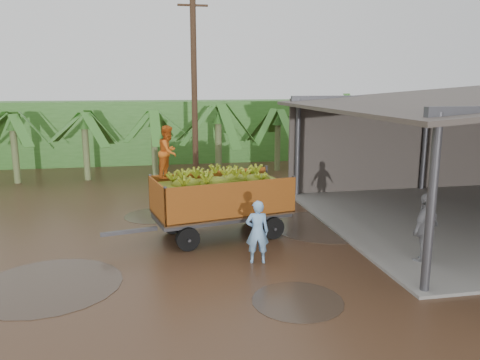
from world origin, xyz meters
name	(u,v)px	position (x,y,z in m)	size (l,w,h in m)	color
ground	(175,251)	(0.00, 0.00, 0.00)	(100.00, 100.00, 0.00)	black
hedge_north	(126,132)	(-2.00, 16.00, 1.80)	(22.00, 3.00, 3.60)	#2D661E
banana_trailer	(220,197)	(1.43, 1.11, 1.23)	(5.66, 2.74, 3.40)	#C9691C
man_blue	(257,232)	(2.06, -1.21, 0.83)	(0.61, 0.40, 1.66)	#7DB0E5
man_grey	(426,229)	(6.27, -2.08, 0.93)	(1.09, 0.46, 1.87)	gray
utility_pole	(194,94)	(1.25, 6.87, 4.16)	(1.20, 0.24, 8.21)	#47301E
banana_plants	(76,152)	(-3.61, 7.57, 1.82)	(24.87, 17.70, 4.30)	#2D661E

